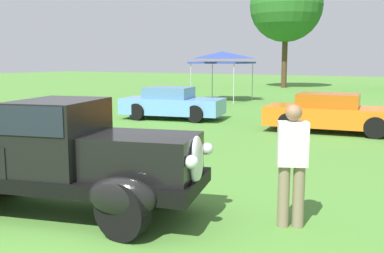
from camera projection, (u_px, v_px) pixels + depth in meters
name	position (u px, v px, depth m)	size (l,w,h in m)	color
ground_plane	(66.00, 228.00, 6.16)	(120.00, 120.00, 0.00)	#4C8433
feature_pickup_truck	(55.00, 156.00, 6.69)	(4.73, 2.67, 1.70)	black
show_car_skyblue	(172.00, 103.00, 17.37)	(4.12, 2.46, 1.22)	#669EDB
show_car_orange	(332.00, 113.00, 14.19)	(4.36, 2.18, 1.22)	orange
spectator_far_side	(292.00, 162.00, 6.09)	(0.46, 0.38, 1.69)	#7F7056
canopy_tent_left_field	(223.00, 57.00, 24.79)	(2.83, 2.83, 2.71)	#B7B7BC
treeline_far_left	(286.00, 6.00, 35.77)	(5.76, 5.76, 9.40)	#47331E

